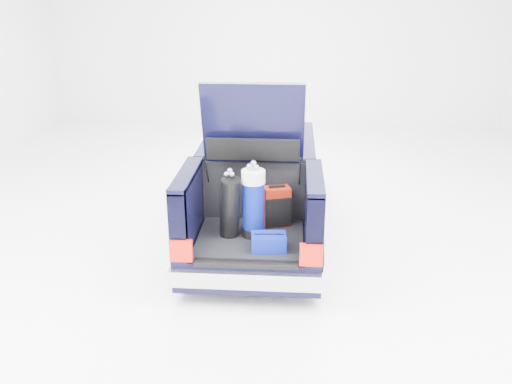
# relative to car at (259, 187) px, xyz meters

# --- Properties ---
(ground) EXTENTS (14.00, 14.00, 0.00)m
(ground) POSITION_rel_car_xyz_m (0.00, -0.11, -0.67)
(ground) COLOR white
(ground) RESTS_ON ground
(car) EXTENTS (1.87, 4.65, 2.47)m
(car) POSITION_rel_car_xyz_m (0.00, 0.00, 0.00)
(car) COLOR black
(car) RESTS_ON ground
(red_suitcase) EXTENTS (0.38, 0.31, 0.55)m
(red_suitcase) POSITION_rel_car_xyz_m (0.31, -1.20, 0.19)
(red_suitcase) COLOR #711203
(red_suitcase) RESTS_ON car
(black_golf_bag) EXTENTS (0.36, 0.42, 0.89)m
(black_golf_bag) POSITION_rel_car_xyz_m (-0.25, -1.61, 0.32)
(black_golf_bag) COLOR black
(black_golf_bag) RESTS_ON car
(blue_golf_bag) EXTENTS (0.35, 0.35, 0.98)m
(blue_golf_bag) POSITION_rel_car_xyz_m (0.03, -1.55, 0.37)
(blue_golf_bag) COLOR black
(blue_golf_bag) RESTS_ON car
(blue_duffel) EXTENTS (0.43, 0.30, 0.22)m
(blue_duffel) POSITION_rel_car_xyz_m (0.25, -1.93, 0.03)
(blue_duffel) COLOR #040F68
(blue_duffel) RESTS_ON car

